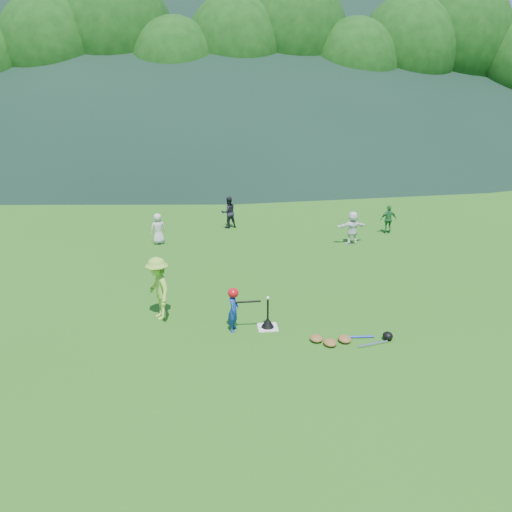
{
  "coord_description": "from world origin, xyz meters",
  "views": [
    {
      "loc": [
        -1.36,
        -10.2,
        5.15
      ],
      "look_at": [
        0.0,
        2.5,
        0.9
      ],
      "focal_mm": 35.0,
      "sensor_mm": 36.0,
      "label": 1
    }
  ],
  "objects_px": {
    "batter_child": "(233,310)",
    "fielder_c": "(388,219)",
    "fielder_b": "(229,212)",
    "fielder_a": "(158,229)",
    "fielder_d": "(352,228)",
    "batting_tee": "(268,323)",
    "equipment_pile": "(345,339)",
    "adult_coach": "(158,288)",
    "home_plate": "(268,327)"
  },
  "relations": [
    {
      "from": "adult_coach",
      "to": "batting_tee",
      "type": "height_order",
      "value": "adult_coach"
    },
    {
      "from": "fielder_a",
      "to": "fielder_d",
      "type": "distance_m",
      "value": 6.8
    },
    {
      "from": "adult_coach",
      "to": "fielder_b",
      "type": "height_order",
      "value": "adult_coach"
    },
    {
      "from": "fielder_b",
      "to": "equipment_pile",
      "type": "bearing_deg",
      "value": 82.28
    },
    {
      "from": "fielder_c",
      "to": "fielder_a",
      "type": "bearing_deg",
      "value": 2.6
    },
    {
      "from": "home_plate",
      "to": "equipment_pile",
      "type": "bearing_deg",
      "value": -28.53
    },
    {
      "from": "fielder_a",
      "to": "batting_tee",
      "type": "distance_m",
      "value": 7.56
    },
    {
      "from": "fielder_b",
      "to": "fielder_d",
      "type": "relative_size",
      "value": 1.05
    },
    {
      "from": "batting_tee",
      "to": "fielder_d",
      "type": "bearing_deg",
      "value": 58.55
    },
    {
      "from": "batting_tee",
      "to": "equipment_pile",
      "type": "height_order",
      "value": "batting_tee"
    },
    {
      "from": "home_plate",
      "to": "adult_coach",
      "type": "distance_m",
      "value": 2.71
    },
    {
      "from": "fielder_c",
      "to": "batting_tee",
      "type": "height_order",
      "value": "fielder_c"
    },
    {
      "from": "equipment_pile",
      "to": "batting_tee",
      "type": "bearing_deg",
      "value": 151.47
    },
    {
      "from": "fielder_b",
      "to": "batting_tee",
      "type": "xyz_separation_m",
      "value": [
        0.4,
        -8.85,
        -0.49
      ]
    },
    {
      "from": "fielder_b",
      "to": "fielder_c",
      "type": "distance_m",
      "value": 6.12
    },
    {
      "from": "fielder_b",
      "to": "fielder_d",
      "type": "distance_m",
      "value": 4.96
    },
    {
      "from": "fielder_a",
      "to": "fielder_d",
      "type": "xyz_separation_m",
      "value": [
        6.76,
        -0.75,
        0.04
      ]
    },
    {
      "from": "fielder_a",
      "to": "fielder_b",
      "type": "height_order",
      "value": "fielder_b"
    },
    {
      "from": "fielder_a",
      "to": "equipment_pile",
      "type": "xyz_separation_m",
      "value": [
        4.54,
        -7.79,
        -0.48
      ]
    },
    {
      "from": "home_plate",
      "to": "fielder_b",
      "type": "xyz_separation_m",
      "value": [
        -0.4,
        8.85,
        0.61
      ]
    },
    {
      "from": "fielder_b",
      "to": "equipment_pile",
      "type": "distance_m",
      "value": 9.92
    },
    {
      "from": "fielder_a",
      "to": "equipment_pile",
      "type": "distance_m",
      "value": 9.03
    },
    {
      "from": "adult_coach",
      "to": "home_plate",
      "type": "bearing_deg",
      "value": 49.8
    },
    {
      "from": "batter_child",
      "to": "adult_coach",
      "type": "bearing_deg",
      "value": 77.67
    },
    {
      "from": "fielder_c",
      "to": "fielder_d",
      "type": "distance_m",
      "value": 2.13
    },
    {
      "from": "batting_tee",
      "to": "fielder_c",
      "type": "bearing_deg",
      "value": 53.15
    },
    {
      "from": "fielder_c",
      "to": "fielder_d",
      "type": "relative_size",
      "value": 0.91
    },
    {
      "from": "batter_child",
      "to": "fielder_c",
      "type": "distance_m",
      "value": 9.76
    },
    {
      "from": "fielder_b",
      "to": "fielder_a",
      "type": "bearing_deg",
      "value": 17.42
    },
    {
      "from": "equipment_pile",
      "to": "home_plate",
      "type": "bearing_deg",
      "value": 151.47
    },
    {
      "from": "batting_tee",
      "to": "batter_child",
      "type": "bearing_deg",
      "value": -177.08
    },
    {
      "from": "fielder_a",
      "to": "batting_tee",
      "type": "xyz_separation_m",
      "value": [
        2.98,
        -6.94,
        -0.41
      ]
    },
    {
      "from": "fielder_b",
      "to": "fielder_d",
      "type": "xyz_separation_m",
      "value": [
        4.19,
        -2.66,
        -0.03
      ]
    },
    {
      "from": "fielder_a",
      "to": "fielder_b",
      "type": "bearing_deg",
      "value": -163.46
    },
    {
      "from": "home_plate",
      "to": "batting_tee",
      "type": "relative_size",
      "value": 0.66
    },
    {
      "from": "home_plate",
      "to": "fielder_d",
      "type": "height_order",
      "value": "fielder_d"
    },
    {
      "from": "adult_coach",
      "to": "fielder_a",
      "type": "height_order",
      "value": "adult_coach"
    },
    {
      "from": "equipment_pile",
      "to": "fielder_c",
      "type": "bearing_deg",
      "value": 64.25
    },
    {
      "from": "fielder_d",
      "to": "fielder_c",
      "type": "bearing_deg",
      "value": -153.97
    },
    {
      "from": "batter_child",
      "to": "batting_tee",
      "type": "xyz_separation_m",
      "value": [
        0.78,
        0.04,
        -0.37
      ]
    },
    {
      "from": "fielder_a",
      "to": "batting_tee",
      "type": "relative_size",
      "value": 1.6
    },
    {
      "from": "batting_tee",
      "to": "equipment_pile",
      "type": "bearing_deg",
      "value": -28.53
    },
    {
      "from": "home_plate",
      "to": "fielder_c",
      "type": "xyz_separation_m",
      "value": [
        5.54,
        7.39,
        0.52
      ]
    },
    {
      "from": "batter_child",
      "to": "fielder_a",
      "type": "relative_size",
      "value": 0.91
    },
    {
      "from": "adult_coach",
      "to": "fielder_a",
      "type": "xyz_separation_m",
      "value": [
        -0.49,
        6.15,
        -0.21
      ]
    },
    {
      "from": "fielder_a",
      "to": "fielder_c",
      "type": "bearing_deg",
      "value": 162.99
    },
    {
      "from": "batter_child",
      "to": "fielder_d",
      "type": "relative_size",
      "value": 0.84
    },
    {
      "from": "fielder_b",
      "to": "equipment_pile",
      "type": "xyz_separation_m",
      "value": [
        1.97,
        -9.7,
        -0.55
      ]
    },
    {
      "from": "home_plate",
      "to": "fielder_d",
      "type": "relative_size",
      "value": 0.38
    },
    {
      "from": "fielder_c",
      "to": "fielder_d",
      "type": "bearing_deg",
      "value": 34.0
    }
  ]
}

